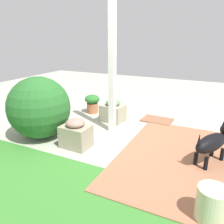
% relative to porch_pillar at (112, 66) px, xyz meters
% --- Properties ---
extents(ground_plane, '(12.00, 12.00, 0.00)m').
position_rel_porch_pillar_xyz_m(ground_plane, '(-0.23, 0.17, -1.17)').
color(ground_plane, '#ADAE9C').
extents(brick_path, '(1.80, 2.40, 0.02)m').
position_rel_porch_pillar_xyz_m(brick_path, '(-1.37, 0.48, -1.16)').
color(brick_path, '#9E6447').
rests_on(brick_path, ground).
extents(porch_pillar, '(0.10, 0.10, 2.34)m').
position_rel_porch_pillar_xyz_m(porch_pillar, '(0.00, 0.00, 0.00)').
color(porch_pillar, white).
rests_on(porch_pillar, ground).
extents(stone_planter_nearest, '(0.48, 0.39, 0.45)m').
position_rel_porch_pillar_xyz_m(stone_planter_nearest, '(0.20, -0.44, -0.96)').
color(stone_planter_nearest, '#9C987D').
rests_on(stone_planter_nearest, ground).
extents(stone_planter_mid, '(0.44, 0.34, 0.46)m').
position_rel_porch_pillar_xyz_m(stone_planter_mid, '(0.22, 0.81, -0.96)').
color(stone_planter_mid, gray).
rests_on(stone_planter_mid, ground).
extents(round_shrub, '(1.03, 1.03, 1.03)m').
position_rel_porch_pillar_xyz_m(round_shrub, '(0.98, 0.75, -0.66)').
color(round_shrub, '#245F26').
rests_on(round_shrub, ground).
extents(terracotta_pot_tall, '(0.27, 0.27, 0.68)m').
position_rel_porch_pillar_xyz_m(terracotta_pot_tall, '(1.48, -0.09, -0.93)').
color(terracotta_pot_tall, '#B96943').
rests_on(terracotta_pot_tall, ground).
extents(terracotta_pot_broad, '(0.33, 0.33, 0.41)m').
position_rel_porch_pillar_xyz_m(terracotta_pot_broad, '(0.85, -0.72, -0.93)').
color(terracotta_pot_broad, '#AE6340').
rests_on(terracotta_pot_broad, ground).
extents(dog, '(0.49, 0.74, 0.53)m').
position_rel_porch_pillar_xyz_m(dog, '(-1.68, 0.40, -0.86)').
color(dog, black).
rests_on(dog, ground).
extents(ceramic_urn, '(0.28, 0.28, 0.34)m').
position_rel_porch_pillar_xyz_m(ceramic_urn, '(-1.74, 1.51, -1.00)').
color(ceramic_urn, beige).
rests_on(ceramic_urn, ground).
extents(doormat, '(0.61, 0.46, 0.03)m').
position_rel_porch_pillar_xyz_m(doormat, '(-0.60, -0.86, -1.15)').
color(doormat, '#8C5B3F').
rests_on(doormat, ground).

